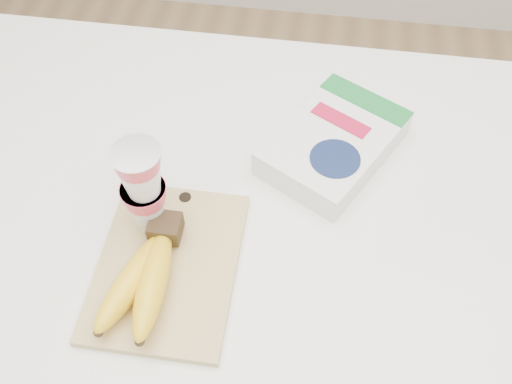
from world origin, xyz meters
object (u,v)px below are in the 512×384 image
yogurt_stack (143,186)px  bananas (145,276)px  cereal_box (334,143)px  table (255,341)px  cutting_board (168,266)px

yogurt_stack → bananas: bearing=-78.5°
bananas → cereal_box: (0.25, 0.31, -0.01)m
table → bananas: bananas is taller
table → cutting_board: cutting_board is taller
yogurt_stack → cereal_box: 0.35m
table → cereal_box: (0.12, 0.16, 0.54)m
cereal_box → cutting_board: bearing=-101.9°
cutting_board → table: bearing=43.3°
bananas → cereal_box: bearing=50.3°
bananas → cereal_box: bananas is taller
cereal_box → table: bearing=-97.2°
cutting_board → bananas: bearing=-118.9°
cutting_board → yogurt_stack: (-0.04, 0.07, 0.10)m
table → cutting_board: 0.55m
table → yogurt_stack: size_ratio=8.15×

